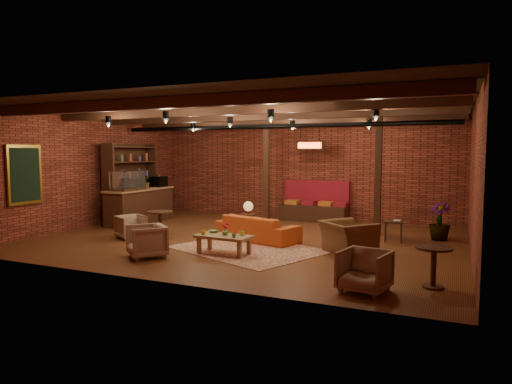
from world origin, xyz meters
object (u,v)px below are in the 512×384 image
at_px(sofa, 258,228).
at_px(armchair_b, 147,240).
at_px(plant_tall, 441,184).
at_px(armchair_far, 364,269).
at_px(side_table_book, 394,222).
at_px(round_table_right, 434,261).
at_px(side_table_lamp, 248,209).
at_px(armchair_a, 131,226).
at_px(coffee_table, 224,237).
at_px(armchair_right, 348,232).
at_px(round_table_left, 160,220).

height_order(sofa, armchair_b, armchair_b).
bearing_deg(plant_tall, armchair_far, -100.23).
distance_m(side_table_book, round_table_right, 3.79).
relative_size(side_table_lamp, side_table_book, 1.58).
height_order(round_table_right, plant_tall, plant_tall).
relative_size(sofa, armchair_a, 3.26).
bearing_deg(side_table_book, sofa, -158.26).
relative_size(armchair_b, side_table_book, 1.40).
distance_m(coffee_table, armchair_a, 3.00).
relative_size(armchair_b, round_table_right, 1.12).
bearing_deg(plant_tall, armchair_right, -126.06).
xyz_separation_m(sofa, plant_tall, (4.04, 1.86, 1.08)).
bearing_deg(sofa, plant_tall, -138.76).
relative_size(armchair_far, plant_tall, 0.26).
distance_m(sofa, round_table_left, 2.48).
bearing_deg(armchair_b, armchair_far, 32.86).
xyz_separation_m(round_table_left, armchair_a, (-0.60, -0.38, -0.13)).
height_order(side_table_lamp, armchair_a, side_table_lamp).
bearing_deg(sofa, coffee_table, 104.44).
height_order(sofa, side_table_book, sofa).
bearing_deg(armchair_right, armchair_b, 71.33).
xyz_separation_m(side_table_lamp, armchair_far, (3.86, -4.07, -0.27)).
bearing_deg(side_table_book, armchair_far, -88.50).
bearing_deg(round_table_left, armchair_b, -61.22).
bearing_deg(coffee_table, armchair_b, -144.93).
bearing_deg(side_table_book, armchair_b, -139.38).
height_order(side_table_book, round_table_right, round_table_right).
relative_size(side_table_book, armchair_far, 0.73).
bearing_deg(armchair_far, round_table_right, 45.83).
bearing_deg(side_table_lamp, armchair_far, -46.50).
xyz_separation_m(armchair_a, plant_tall, (7.03, 2.89, 1.07)).
relative_size(coffee_table, armchair_b, 1.64).
bearing_deg(armchair_b, round_table_left, 158.27).
xyz_separation_m(coffee_table, round_table_left, (-2.33, 0.99, 0.10)).
xyz_separation_m(armchair_b, armchair_far, (4.50, -0.52, -0.01)).
height_order(armchair_b, side_table_book, armchair_b).
distance_m(side_table_book, armchair_far, 4.29).
bearing_deg(round_table_left, round_table_right, -15.21).
bearing_deg(coffee_table, armchair_right, 25.65).
distance_m(sofa, plant_tall, 4.57).
bearing_deg(plant_tall, side_table_book, -147.14).
height_order(round_table_left, armchair_a, round_table_left).
height_order(sofa, plant_tall, plant_tall).
bearing_deg(side_table_book, side_table_lamp, -176.64).
distance_m(sofa, side_table_book, 3.27).
height_order(coffee_table, plant_tall, plant_tall).
relative_size(sofa, side_table_book, 3.99).
height_order(sofa, side_table_lamp, side_table_lamp).
relative_size(coffee_table, armchair_right, 1.16).
xyz_separation_m(armchair_a, armchair_far, (6.14, -2.04, 0.04)).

